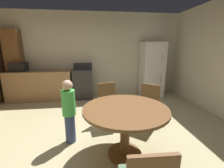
# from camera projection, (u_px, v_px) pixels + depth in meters

# --- Properties ---
(ground_plane) EXTENTS (14.00, 14.00, 0.00)m
(ground_plane) POSITION_uv_depth(u_px,v_px,m) (101.00, 143.00, 2.60)
(ground_plane) COLOR tan
(wall_back) EXTENTS (5.93, 0.12, 2.70)m
(wall_back) POSITION_uv_depth(u_px,v_px,m) (95.00, 55.00, 5.09)
(wall_back) COLOR beige
(wall_back) RESTS_ON ground
(kitchen_counter) EXTENTS (1.90, 0.60, 0.90)m
(kitchen_counter) POSITION_uv_depth(u_px,v_px,m) (41.00, 85.00, 4.70)
(kitchen_counter) COLOR #9E754C
(kitchen_counter) RESTS_ON ground
(pantry_column) EXTENTS (0.44, 0.36, 2.10)m
(pantry_column) POSITION_uv_depth(u_px,v_px,m) (16.00, 66.00, 4.65)
(pantry_column) COLOR brown
(pantry_column) RESTS_ON ground
(oven_range) EXTENTS (0.60, 0.60, 1.10)m
(oven_range) POSITION_uv_depth(u_px,v_px,m) (83.00, 83.00, 4.86)
(oven_range) COLOR #2D2B28
(oven_range) RESTS_ON ground
(refrigerator) EXTENTS (0.68, 0.68, 1.76)m
(refrigerator) POSITION_uv_depth(u_px,v_px,m) (152.00, 70.00, 4.99)
(refrigerator) COLOR white
(refrigerator) RESTS_ON ground
(microwave) EXTENTS (0.44, 0.32, 0.26)m
(microwave) POSITION_uv_depth(u_px,v_px,m) (19.00, 67.00, 4.50)
(microwave) COLOR black
(microwave) RESTS_ON kitchen_counter
(dining_table) EXTENTS (1.23, 1.23, 0.76)m
(dining_table) POSITION_uv_depth(u_px,v_px,m) (125.00, 118.00, 2.19)
(dining_table) COLOR brown
(dining_table) RESTS_ON ground
(chair_northeast) EXTENTS (0.56, 0.56, 0.87)m
(chair_northeast) POSITION_uv_depth(u_px,v_px,m) (148.00, 103.00, 3.04)
(chair_northeast) COLOR brown
(chair_northeast) RESTS_ON ground
(chair_north) EXTENTS (0.46, 0.46, 0.87)m
(chair_north) POSITION_uv_depth(u_px,v_px,m) (108.00, 101.00, 3.15)
(chair_north) COLOR brown
(chair_north) RESTS_ON ground
(person_child) EXTENTS (0.30, 0.30, 1.09)m
(person_child) POSITION_uv_depth(u_px,v_px,m) (69.00, 110.00, 2.51)
(person_child) COLOR #3D4C84
(person_child) RESTS_ON ground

